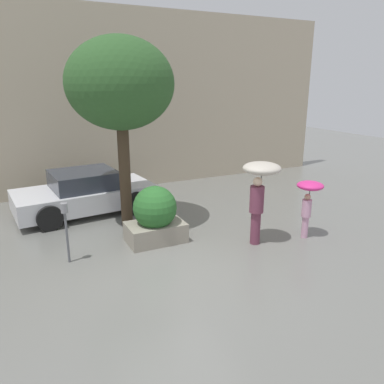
% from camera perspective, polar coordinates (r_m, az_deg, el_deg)
% --- Properties ---
extents(ground_plane, '(40.00, 40.00, 0.00)m').
position_cam_1_polar(ground_plane, '(7.74, -2.72, -11.62)').
color(ground_plane, slate).
extents(building_facade, '(18.00, 0.30, 6.00)m').
position_cam_1_polar(building_facade, '(13.09, -14.50, 13.14)').
color(building_facade, '#B7A88E').
rests_on(building_facade, ground).
extents(planter_box, '(1.34, 1.02, 1.35)m').
position_cam_1_polar(planter_box, '(8.78, -5.64, -3.65)').
color(planter_box, gray).
rests_on(planter_box, ground).
extents(person_adult, '(0.86, 0.86, 1.92)m').
position_cam_1_polar(person_adult, '(8.58, 10.31, 1.44)').
color(person_adult, brown).
rests_on(person_adult, ground).
extents(person_child, '(0.63, 0.63, 1.38)m').
position_cam_1_polar(person_child, '(9.30, 17.39, -0.40)').
color(person_child, '#D199B7').
rests_on(person_child, ground).
extents(parked_car_near, '(3.99, 2.36, 1.22)m').
position_cam_1_polar(parked_car_near, '(11.17, -16.02, -0.16)').
color(parked_car_near, silver).
rests_on(parked_car_near, ground).
extents(street_tree, '(2.61, 2.61, 4.71)m').
position_cam_1_polar(street_tree, '(9.45, -10.89, 15.72)').
color(street_tree, '#423323').
rests_on(street_tree, ground).
extents(parking_meter, '(0.14, 0.14, 1.30)m').
position_cam_1_polar(parking_meter, '(8.05, -18.73, -4.12)').
color(parking_meter, '#595B60').
rests_on(parking_meter, ground).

